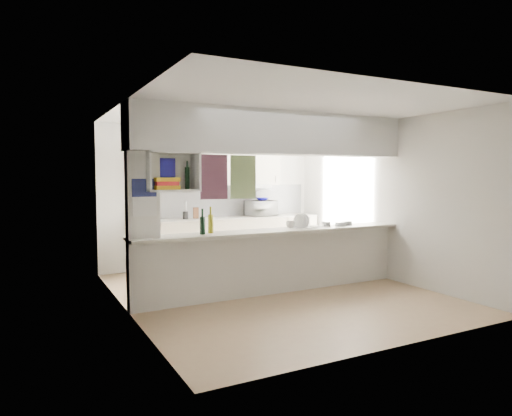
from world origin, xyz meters
TOP-DOWN VIEW (x-y plane):
  - floor at (0.00, 0.00)m, footprint 4.80×4.80m
  - ceiling at (0.00, 0.00)m, footprint 4.80×4.80m
  - wall_back at (0.00, 2.40)m, footprint 4.20×0.00m
  - wall_left at (-2.10, 0.00)m, footprint 0.00×4.80m
  - wall_right at (2.10, 0.00)m, footprint 0.00×4.80m
  - servery_partition at (-0.17, 0.00)m, footprint 4.20×0.50m
  - cubby_shelf at (-1.57, -0.06)m, footprint 0.65×0.35m
  - kitchen_run at (0.16, 2.14)m, footprint 3.60×0.63m
  - microwave at (0.91, 2.10)m, footprint 0.59×0.43m
  - bowl at (0.91, 2.06)m, footprint 0.23×0.23m
  - dish_rack at (0.51, 0.03)m, footprint 0.48×0.42m
  - cup at (0.24, -0.05)m, footprint 0.14×0.14m
  - wine_bottles at (-1.04, 0.03)m, footprint 0.23×0.16m
  - plastic_tubs at (1.12, 0.03)m, footprint 0.54×0.22m
  - utensil_jar at (-0.61, 2.15)m, footprint 0.10×0.10m
  - knife_block at (-0.41, 2.18)m, footprint 0.12×0.11m

SIDE VIEW (x-z plane):
  - floor at x=0.00m, z-range 0.00..0.00m
  - kitchen_run at x=0.16m, z-range -0.29..1.95m
  - plastic_tubs at x=1.12m, z-range 0.92..0.99m
  - cup at x=0.24m, z-range 0.94..1.04m
  - utensil_jar at x=-0.61m, z-range 0.92..1.06m
  - dish_rack at x=0.51m, z-range 0.90..1.11m
  - knife_block at x=-0.41m, z-range 0.92..1.12m
  - wine_bottles at x=-1.04m, z-range 0.87..1.23m
  - microwave at x=0.91m, z-range 0.92..1.22m
  - bowl at x=0.91m, z-range 1.22..1.28m
  - wall_back at x=0.00m, z-range -0.80..3.40m
  - wall_left at x=-2.10m, z-range -1.10..3.70m
  - wall_right at x=2.10m, z-range -1.10..3.70m
  - servery_partition at x=-0.17m, z-range 0.36..2.96m
  - cubby_shelf at x=-1.57m, z-range 1.46..1.96m
  - ceiling at x=0.00m, z-range 2.60..2.60m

